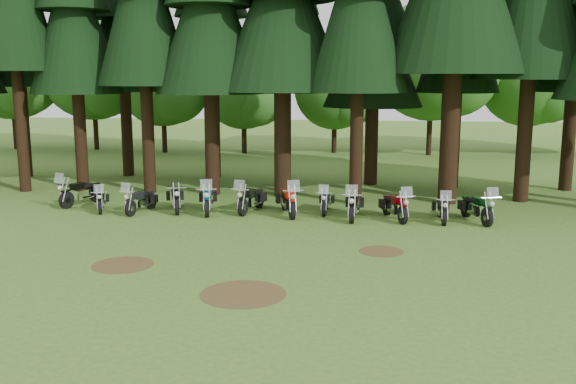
{
  "coord_description": "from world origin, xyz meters",
  "views": [
    {
      "loc": [
        4.22,
        -19.21,
        5.46
      ],
      "look_at": [
        0.92,
        5.0,
        1.0
      ],
      "focal_mm": 40.0,
      "sensor_mm": 36.0,
      "label": 1
    }
  ],
  "objects_px": {
    "motorcycle_6": "(288,202)",
    "motorcycle_11": "(477,209)",
    "motorcycle_4": "(208,200)",
    "motorcycle_5": "(251,200)",
    "motorcycle_9": "(395,207)",
    "motorcycle_0": "(81,193)",
    "motorcycle_1": "(101,201)",
    "motorcycle_2": "(141,201)",
    "motorcycle_7": "(326,202)",
    "motorcycle_10": "(442,209)",
    "motorcycle_8": "(354,206)",
    "motorcycle_3": "(176,199)"
  },
  "relations": [
    {
      "from": "motorcycle_4",
      "to": "motorcycle_5",
      "type": "height_order",
      "value": "motorcycle_4"
    },
    {
      "from": "motorcycle_1",
      "to": "motorcycle_10",
      "type": "distance_m",
      "value": 13.59
    },
    {
      "from": "motorcycle_7",
      "to": "motorcycle_8",
      "type": "bearing_deg",
      "value": -39.91
    },
    {
      "from": "motorcycle_1",
      "to": "motorcycle_6",
      "type": "height_order",
      "value": "motorcycle_6"
    },
    {
      "from": "motorcycle_2",
      "to": "motorcycle_5",
      "type": "bearing_deg",
      "value": 21.44
    },
    {
      "from": "motorcycle_8",
      "to": "motorcycle_4",
      "type": "bearing_deg",
      "value": 179.41
    },
    {
      "from": "motorcycle_10",
      "to": "motorcycle_11",
      "type": "xyz_separation_m",
      "value": [
        1.28,
        0.07,
        0.05
      ]
    },
    {
      "from": "motorcycle_3",
      "to": "motorcycle_11",
      "type": "relative_size",
      "value": 0.96
    },
    {
      "from": "motorcycle_6",
      "to": "motorcycle_10",
      "type": "relative_size",
      "value": 1.15
    },
    {
      "from": "motorcycle_5",
      "to": "motorcycle_9",
      "type": "xyz_separation_m",
      "value": [
        5.72,
        -0.62,
        -0.01
      ]
    },
    {
      "from": "motorcycle_1",
      "to": "motorcycle_2",
      "type": "height_order",
      "value": "motorcycle_2"
    },
    {
      "from": "motorcycle_6",
      "to": "motorcycle_4",
      "type": "bearing_deg",
      "value": 163.05
    },
    {
      "from": "motorcycle_3",
      "to": "motorcycle_7",
      "type": "relative_size",
      "value": 1.1
    },
    {
      "from": "motorcycle_5",
      "to": "motorcycle_8",
      "type": "bearing_deg",
      "value": 3.77
    },
    {
      "from": "motorcycle_6",
      "to": "motorcycle_9",
      "type": "xyz_separation_m",
      "value": [
        4.16,
        -0.28,
        -0.04
      ]
    },
    {
      "from": "motorcycle_6",
      "to": "motorcycle_5",
      "type": "bearing_deg",
      "value": 150.15
    },
    {
      "from": "motorcycle_1",
      "to": "motorcycle_0",
      "type": "bearing_deg",
      "value": 121.87
    },
    {
      "from": "motorcycle_1",
      "to": "motorcycle_4",
      "type": "relative_size",
      "value": 0.79
    },
    {
      "from": "motorcycle_7",
      "to": "motorcycle_4",
      "type": "bearing_deg",
      "value": -171.13
    },
    {
      "from": "motorcycle_5",
      "to": "motorcycle_9",
      "type": "bearing_deg",
      "value": 6.82
    },
    {
      "from": "motorcycle_6",
      "to": "motorcycle_11",
      "type": "bearing_deg",
      "value": -19.63
    },
    {
      "from": "motorcycle_3",
      "to": "motorcycle_4",
      "type": "relative_size",
      "value": 0.92
    },
    {
      "from": "motorcycle_4",
      "to": "motorcycle_6",
      "type": "bearing_deg",
      "value": -12.19
    },
    {
      "from": "motorcycle_9",
      "to": "motorcycle_6",
      "type": "bearing_deg",
      "value": 155.61
    },
    {
      "from": "motorcycle_9",
      "to": "motorcycle_10",
      "type": "bearing_deg",
      "value": -21.66
    },
    {
      "from": "motorcycle_5",
      "to": "motorcycle_4",
      "type": "bearing_deg",
      "value": -154.5
    },
    {
      "from": "motorcycle_3",
      "to": "motorcycle_10",
      "type": "relative_size",
      "value": 1.05
    },
    {
      "from": "motorcycle_0",
      "to": "motorcycle_1",
      "type": "distance_m",
      "value": 1.67
    },
    {
      "from": "motorcycle_2",
      "to": "motorcycle_6",
      "type": "height_order",
      "value": "motorcycle_6"
    },
    {
      "from": "motorcycle_10",
      "to": "motorcycle_3",
      "type": "bearing_deg",
      "value": 177.02
    },
    {
      "from": "motorcycle_6",
      "to": "motorcycle_10",
      "type": "distance_m",
      "value": 5.94
    },
    {
      "from": "motorcycle_7",
      "to": "motorcycle_10",
      "type": "height_order",
      "value": "motorcycle_10"
    },
    {
      "from": "motorcycle_6",
      "to": "motorcycle_11",
      "type": "relative_size",
      "value": 1.05
    },
    {
      "from": "motorcycle_1",
      "to": "motorcycle_4",
      "type": "height_order",
      "value": "motorcycle_4"
    },
    {
      "from": "motorcycle_2",
      "to": "motorcycle_9",
      "type": "relative_size",
      "value": 0.96
    },
    {
      "from": "motorcycle_2",
      "to": "motorcycle_7",
      "type": "xyz_separation_m",
      "value": [
        7.38,
        1.03,
        -0.02
      ]
    },
    {
      "from": "motorcycle_9",
      "to": "motorcycle_10",
      "type": "relative_size",
      "value": 1.05
    },
    {
      "from": "motorcycle_9",
      "to": "motorcycle_11",
      "type": "relative_size",
      "value": 0.96
    },
    {
      "from": "motorcycle_7",
      "to": "motorcycle_11",
      "type": "xyz_separation_m",
      "value": [
        5.76,
        -0.89,
        0.07
      ]
    },
    {
      "from": "motorcycle_4",
      "to": "motorcycle_11",
      "type": "distance_m",
      "value": 10.47
    },
    {
      "from": "motorcycle_0",
      "to": "motorcycle_5",
      "type": "bearing_deg",
      "value": 17.25
    },
    {
      "from": "motorcycle_1",
      "to": "motorcycle_8",
      "type": "relative_size",
      "value": 0.8
    },
    {
      "from": "motorcycle_2",
      "to": "motorcycle_7",
      "type": "height_order",
      "value": "motorcycle_2"
    },
    {
      "from": "motorcycle_8",
      "to": "motorcycle_10",
      "type": "xyz_separation_m",
      "value": [
        3.34,
        0.02,
        -0.05
      ]
    },
    {
      "from": "motorcycle_6",
      "to": "motorcycle_7",
      "type": "relative_size",
      "value": 1.2
    },
    {
      "from": "motorcycle_2",
      "to": "motorcycle_7",
      "type": "bearing_deg",
      "value": 20.01
    },
    {
      "from": "motorcycle_0",
      "to": "motorcycle_5",
      "type": "relative_size",
      "value": 1.02
    },
    {
      "from": "motorcycle_0",
      "to": "motorcycle_11",
      "type": "bearing_deg",
      "value": 16.83
    },
    {
      "from": "motorcycle_0",
      "to": "motorcycle_7",
      "type": "height_order",
      "value": "motorcycle_0"
    },
    {
      "from": "motorcycle_1",
      "to": "motorcycle_11",
      "type": "height_order",
      "value": "motorcycle_11"
    }
  ]
}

